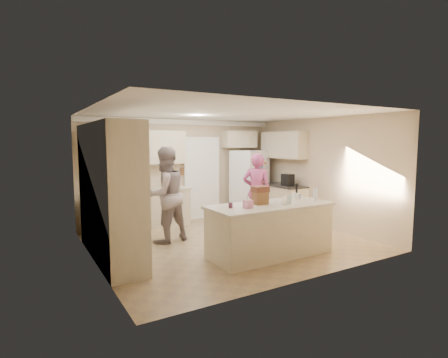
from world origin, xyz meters
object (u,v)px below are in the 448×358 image
tissue_box (248,204)px  dollhouse_body (260,198)px  coffee_maker (288,180)px  utensil_crock (296,197)px  island_base (270,231)px  refrigerator (250,183)px  teen_boy (165,195)px  teen_girl (257,192)px

tissue_box → dollhouse_body: dollhouse_body is taller
coffee_maker → tissue_box: 3.28m
coffee_maker → dollhouse_body: coffee_maker is taller
dollhouse_body → utensil_crock: bearing=-3.6°
utensil_crock → island_base: bearing=-175.6°
refrigerator → teen_boy: bearing=-175.8°
utensil_crock → dollhouse_body: size_ratio=0.58×
coffee_maker → utensil_crock: 2.32m
dollhouse_body → teen_boy: teen_boy is taller
coffee_maker → dollhouse_body: 2.84m
tissue_box → teen_girl: bearing=50.3°
refrigerator → utensil_crock: (-0.95, -2.90, 0.10)m
utensil_crock → teen_girl: bearing=81.7°
coffee_maker → tissue_box: size_ratio=2.14×
coffee_maker → island_base: size_ratio=0.14×
refrigerator → teen_girl: bearing=-136.7°
dollhouse_body → teen_girl: 1.85m
coffee_maker → island_base: 2.87m
dollhouse_body → refrigerator: bearing=58.4°
refrigerator → island_base: 3.38m
tissue_box → teen_boy: teen_boy is taller
teen_boy → teen_girl: teen_boy is taller
coffee_maker → teen_girl: bearing=-166.7°
island_base → tissue_box: (-0.55, -0.10, 0.56)m
island_base → dollhouse_body: 0.62m
coffee_maker → dollhouse_body: bearing=-140.7°
teen_girl → coffee_maker: bearing=-125.2°
dollhouse_body → teen_boy: size_ratio=0.13×
coffee_maker → island_base: coffee_maker is taller
refrigerator → dollhouse_body: (-1.75, -2.85, 0.14)m
island_base → refrigerator: bearing=61.5°
refrigerator → teen_girl: size_ratio=1.01×
island_base → dollhouse_body: (-0.15, 0.10, 0.60)m
utensil_crock → dollhouse_body: 0.80m
island_base → tissue_box: 0.79m
utensil_crock → dollhouse_body: bearing=176.4°
teen_girl → tissue_box: bearing=91.8°
island_base → utensil_crock: utensil_crock is taller
utensil_crock → teen_boy: bearing=139.2°
refrigerator → tissue_box: 3.73m
refrigerator → tissue_box: (-2.15, -3.05, 0.10)m
island_base → tissue_box: tissue_box is taller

